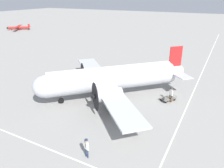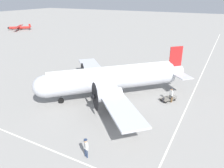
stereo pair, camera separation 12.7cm
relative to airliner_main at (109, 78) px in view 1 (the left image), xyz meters
The scene contains 10 objects.
ground_plane 2.66m from the airliner_main, 44.81° to the right, with size 300.00×300.00×0.00m, color gray.
apron_line_eastwest 9.99m from the airliner_main, 88.11° to the right, with size 120.00×0.16×0.01m.
apron_line_northsouth 11.97m from the airliner_main, behind, with size 0.16×120.00×0.01m.
airliner_main is the anchor object (origin of this frame).
crew_foreground 11.71m from the airliner_main, 160.28° to the right, with size 0.37×0.57×1.75m.
passenger_boarding 8.03m from the airliner_main, 71.53° to the right, with size 0.43×0.54×1.85m.
suitcase_near_door 8.39m from the airliner_main, 72.18° to the right, with size 0.41×0.13×0.63m.
suitcase_upright_spare 7.41m from the airliner_main, 74.27° to the right, with size 0.44×0.15×0.62m.
baggage_cart 7.97m from the airliner_main, 69.77° to the right, with size 2.23×2.02×0.56m.
light_aircraft_distant 67.99m from the airliner_main, 58.96° to the left, with size 9.80×8.53×2.16m.
Camera 1 is at (-23.06, -12.21, 12.54)m, focal length 35.00 mm.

